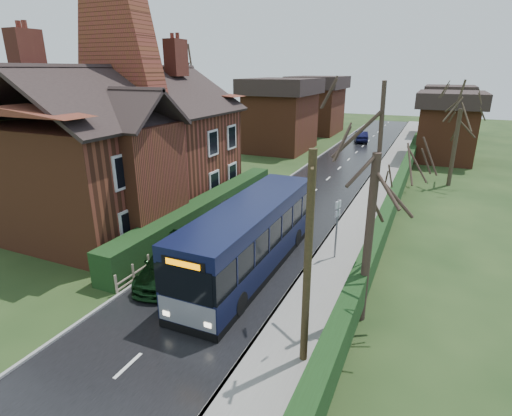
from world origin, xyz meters
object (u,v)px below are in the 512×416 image
at_px(telegraph_pole, 308,264).
at_px(car_green, 170,263).
at_px(bus_stop_sign, 337,221).
at_px(car_silver, 228,212).
at_px(bus, 250,238).
at_px(brick_house, 129,144).

bearing_deg(telegraph_pole, car_green, 142.39).
height_order(bus_stop_sign, telegraph_pole, telegraph_pole).
relative_size(car_silver, car_green, 0.87).
distance_m(bus, telegraph_pole, 6.45).
distance_m(bus, car_silver, 5.99).
xyz_separation_m(brick_house, bus, (9.53, -3.69, -2.83)).
bearing_deg(bus_stop_sign, brick_house, -170.04).
bearing_deg(bus_stop_sign, car_green, -128.10).
height_order(brick_house, car_green, brick_house).
height_order(bus, car_silver, bus).
bearing_deg(bus, bus_stop_sign, 38.52).
distance_m(brick_house, car_silver, 7.07).
bearing_deg(brick_house, car_silver, 9.80).
height_order(brick_house, bus, brick_house).
height_order(bus, car_green, bus).
relative_size(car_green, telegraph_pole, 0.69).
relative_size(bus, bus_stop_sign, 3.48).
xyz_separation_m(bus, telegraph_pole, (4.00, -4.73, 1.81)).
bearing_deg(bus, brick_house, 158.50).
bearing_deg(bus, telegraph_pole, -50.12).
xyz_separation_m(car_green, bus_stop_sign, (6.08, 4.57, 1.29)).
xyz_separation_m(brick_house, bus_stop_sign, (12.73, -1.11, -2.42)).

